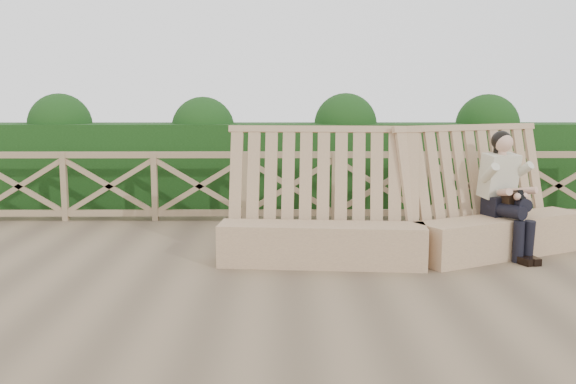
{
  "coord_description": "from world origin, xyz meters",
  "views": [
    {
      "loc": [
        -0.11,
        -6.59,
        1.9
      ],
      "look_at": [
        -0.05,
        0.4,
        0.9
      ],
      "focal_mm": 40.0,
      "sensor_mm": 36.0,
      "label": 1
    }
  ],
  "objects": [
    {
      "name": "hedge",
      "position": [
        0.0,
        4.7,
        0.75
      ],
      "size": [
        12.0,
        1.2,
        1.5
      ],
      "primitive_type": "cube",
      "color": "black",
      "rests_on": "ground"
    },
    {
      "name": "guardrail",
      "position": [
        0.0,
        3.5,
        0.55
      ],
      "size": [
        10.1,
        0.09,
        1.1
      ],
      "color": "olive",
      "rests_on": "ground"
    },
    {
      "name": "ground",
      "position": [
        0.0,
        0.0,
        0.0
      ],
      "size": [
        60.0,
        60.0,
        0.0
      ],
      "primitive_type": "plane",
      "color": "brown",
      "rests_on": "ground"
    },
    {
      "name": "woman",
      "position": [
        2.63,
        1.17,
        0.82
      ],
      "size": [
        0.59,
        0.98,
        1.54
      ],
      "rotation": [
        0.0,
        0.0,
        0.37
      ],
      "color": "black",
      "rests_on": "ground"
    },
    {
      "name": "bench",
      "position": [
        1.45,
        0.98,
        0.41
      ],
      "size": [
        4.62,
        1.78,
        1.62
      ],
      "rotation": [
        0.0,
        0.0,
        0.15
      ],
      "color": "#937254",
      "rests_on": "ground"
    }
  ]
}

